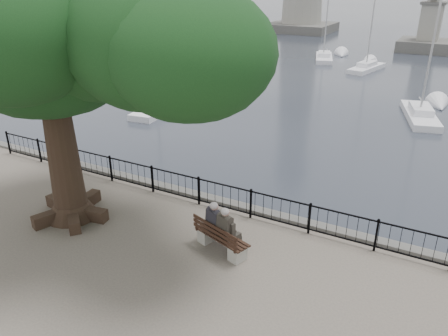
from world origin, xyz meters
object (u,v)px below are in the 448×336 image
Objects in this scene: tree at (68,23)px; lion_monument at (429,31)px; person_left at (218,226)px; person_right at (229,232)px; bench at (221,241)px.

tree is 1.25× the size of lion_monument.
person_left is 49.41m from lion_monument.
person_left is at bearing 8.34° from tree.
person_left is 7.00m from tree.
lion_monument is (1.14, 49.39, 0.63)m from person_left.
lion_monument is (0.70, 49.53, 0.63)m from person_right.
person_right is at bearing 5.85° from tree.
bench is 0.44m from person_left.
bench is 1.25× the size of person_right.
bench is 0.45m from person_right.
bench is at bearing -91.11° from lion_monument.
tree is (-4.46, -0.46, 5.87)m from bench.
lion_monument reaches higher than person_right.
person_right is (0.44, -0.14, 0.00)m from person_left.
tree is at bearing -174.15° from person_right.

